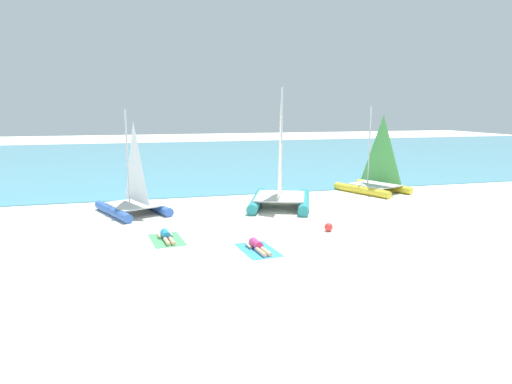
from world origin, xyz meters
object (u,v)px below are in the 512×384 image
object	(u,v)px
towel_right	(258,250)
sailboat_yellow	(375,180)
sailboat_teal	(280,190)
sunbather_right	(257,246)
towel_left	(167,240)
sunbather_left	(166,236)
sailboat_blue	(133,198)
beach_ball	(329,227)

from	to	relation	value
towel_right	sailboat_yellow	bearing A→B (deg)	43.07
sailboat_teal	sunbather_right	size ratio (longest dim) A/B	3.64
towel_left	sunbather_left	world-z (taller)	sunbather_left
sailboat_yellow	sunbather_left	size ratio (longest dim) A/B	3.09
sunbather_right	sailboat_teal	bearing A→B (deg)	59.32
sailboat_teal	sunbather_right	distance (m)	6.87
sunbather_left	towel_right	xyz separation A→B (m)	(2.90, -2.08, -0.13)
sailboat_blue	sunbather_right	distance (m)	7.76
sailboat_blue	sailboat_teal	distance (m)	6.87
sailboat_teal	sunbather_left	size ratio (longest dim) A/B	3.64
towel_left	sunbather_right	world-z (taller)	sunbather_right
sailboat_teal	sunbather_left	xyz separation A→B (m)	(-5.72, -4.21, -0.72)
sailboat_yellow	beach_ball	bearing A→B (deg)	-152.93
sailboat_yellow	towel_left	xyz separation A→B (m)	(-12.06, -6.56, -0.72)
sailboat_yellow	beach_ball	xyz separation A→B (m)	(-5.89, -6.98, -0.56)
sailboat_blue	towel_right	size ratio (longest dim) A/B	2.46
towel_right	sunbather_right	distance (m)	0.14
sailboat_teal	sunbather_left	bearing A→B (deg)	-122.13
sailboat_teal	beach_ball	size ratio (longest dim) A/B	17.23
sunbather_left	sailboat_yellow	bearing A→B (deg)	21.72
sailboat_blue	sailboat_yellow	distance (m)	13.34
towel_left	sailboat_blue	bearing A→B (deg)	103.76
sailboat_yellow	beach_ball	distance (m)	9.15
towel_left	towel_right	world-z (taller)	same
sailboat_blue	beach_ball	distance (m)	8.92
sunbather_right	beach_ball	size ratio (longest dim) A/B	4.74
sailboat_blue	sailboat_teal	bearing A→B (deg)	-25.88
sunbather_left	towel_right	distance (m)	3.57
sailboat_yellow	towel_left	size ratio (longest dim) A/B	2.55
towel_left	sunbather_right	size ratio (longest dim) A/B	1.21
sailboat_blue	towel_right	bearing A→B (deg)	-81.52
towel_right	sunbather_right	xyz separation A→B (m)	(-0.01, 0.07, 0.13)
sailboat_yellow	towel_right	bearing A→B (deg)	-159.69
towel_right	towel_left	bearing A→B (deg)	145.23
sunbather_left	beach_ball	size ratio (longest dim) A/B	4.74
sunbather_left	beach_ball	xyz separation A→B (m)	(6.17, -0.49, 0.03)
sailboat_yellow	towel_left	bearing A→B (deg)	-174.22
sailboat_yellow	towel_right	distance (m)	12.56
towel_left	beach_ball	distance (m)	6.18
sunbather_left	sailboat_blue	bearing A→B (deg)	97.31
sailboat_blue	sunbather_left	xyz separation A→B (m)	(1.13, -4.60, -0.56)
sailboat_teal	sailboat_yellow	distance (m)	6.74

